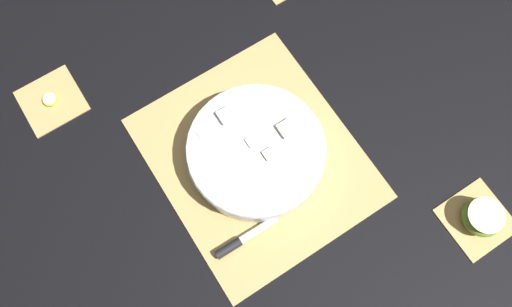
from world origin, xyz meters
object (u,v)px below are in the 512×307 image
(paring_knife, at_px, (232,246))
(apple_half, at_px, (482,217))
(fruit_salad_bowl, at_px, (256,152))
(banana_coin_single, at_px, (50,99))

(paring_knife, xyz_separation_m, apple_half, (0.22, 0.44, 0.01))
(paring_knife, bearing_deg, fruit_salad_bowl, 132.73)
(fruit_salad_bowl, relative_size, banana_coin_single, 8.33)
(fruit_salad_bowl, xyz_separation_m, banana_coin_single, (-0.35, -0.30, -0.03))
(apple_half, relative_size, banana_coin_single, 2.36)
(apple_half, xyz_separation_m, banana_coin_single, (-0.70, -0.60, -0.02))
(fruit_salad_bowl, bearing_deg, banana_coin_single, -139.06)
(paring_knife, relative_size, banana_coin_single, 4.17)
(fruit_salad_bowl, distance_m, apple_half, 0.46)
(fruit_salad_bowl, bearing_deg, paring_knife, -47.27)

